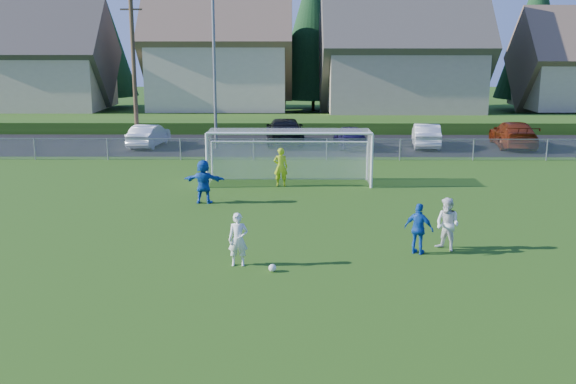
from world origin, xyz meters
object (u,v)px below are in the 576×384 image
Objects in this scene: car_d at (285,131)px; player_white_a at (238,240)px; soccer_ball at (272,268)px; soccer_goal at (289,148)px; player_blue_b at (204,181)px; car_g at (513,134)px; player_blue_a at (419,229)px; car_e at (350,137)px; car_f at (426,135)px; car_b at (149,135)px; goalkeeper at (281,167)px; player_white_b at (447,224)px.

player_white_a is at bearing 84.94° from car_d.
soccer_goal reaches higher than soccer_ball.
player_blue_b is (-2.01, 7.70, 0.10)m from player_white_a.
player_blue_b is 0.33× the size of car_g.
player_blue_b is 5.26m from soccer_goal.
player_blue_a is 23.24m from car_g.
player_white_a is (-1.01, 0.53, 0.68)m from soccer_ball.
car_e is 10.05m from car_g.
car_f is at bearing -179.42° from car_e.
car_b is at bearing -6.65° from car_e.
soccer_goal reaches higher than player_blue_a.
car_e is 0.76× the size of car_g.
player_blue_b reaches higher than player_white_a.
player_blue_b is 15.92m from car_d.
player_white_a is 5.59m from player_blue_a.
goalkeeper is 0.43× the size of car_e.
player_blue_a reaches higher than car_e.
player_white_a is at bearing 62.00° from car_g.
car_f is at bearing 51.95° from soccer_goal.
player_blue_a is 20.66m from car_e.
car_e reaches higher than car_b.
soccer_ball is 0.04× the size of car_d.
car_b is 12.35m from car_e.
car_f is 5.35m from car_g.
player_blue_a is at bearing 129.05° from car_b.
player_white_a is at bearing 116.04° from car_b.
player_blue_a is 9.94m from player_blue_b.
car_g reaches higher than soccer_ball.
player_blue_b reaches higher than car_b.
player_white_a is at bearing 85.74° from goalkeeper.
player_white_b is 1.05× the size of player_blue_a.
goalkeeper is (0.03, 11.45, 0.77)m from soccer_ball.
soccer_ball is 0.05× the size of car_b.
car_d is 1.39× the size of car_e.
player_blue_a is at bearing -110.70° from player_white_b.
car_e is at bearing -109.05° from goalkeeper.
car_e is at bearing 142.38° from player_white_b.
car_g is at bearing 38.05° from soccer_goal.
car_e is 4.70m from car_f.
player_blue_a reaches higher than car_g.
player_white_a is at bearing 108.95° from player_blue_b.
player_white_b reaches higher than player_blue_a.
car_f is 13.51m from soccer_goal.
player_white_b reaches higher than player_white_a.
car_g is (22.38, 0.03, 0.10)m from car_b.
car_f is at bearing 69.03° from soccer_ball.
player_white_a is 26.93m from car_g.
soccer_goal reaches higher than player_white_b.
player_white_a is 0.94× the size of player_white_b.
car_e is (-1.37, 20.29, -0.14)m from player_white_b.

